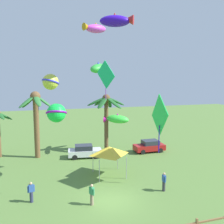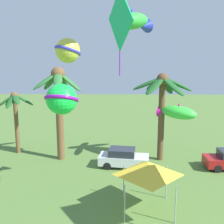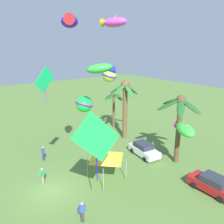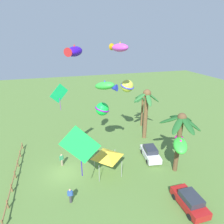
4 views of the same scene
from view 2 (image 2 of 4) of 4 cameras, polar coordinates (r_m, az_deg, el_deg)
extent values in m
cylinder|color=brown|center=(25.36, -20.01, -2.60)|extent=(0.37, 0.37, 5.31)
ellipsoid|color=#1E5623|center=(24.81, -18.56, 2.50)|extent=(1.75, 0.78, 1.17)
ellipsoid|color=#1E5623|center=(25.26, -18.71, 2.58)|extent=(1.57, 1.52, 1.21)
ellipsoid|color=#1E5623|center=(25.75, -20.08, 2.76)|extent=(0.89, 1.79, 1.11)
ellipsoid|color=#1E5623|center=(25.60, -21.24, 2.42)|extent=(1.62, 1.36, 1.29)
ellipsoid|color=#1E5623|center=(25.07, -22.06, 2.27)|extent=(1.73, 0.93, 1.24)
ellipsoid|color=#1E5623|center=(24.27, -21.13, 2.16)|extent=(0.64, 1.72, 1.18)
ellipsoid|color=#1E5623|center=(24.09, -20.08, 2.58)|extent=(1.34, 1.84, 0.86)
sphere|color=brown|center=(24.92, -20.39, 3.35)|extent=(0.70, 0.70, 0.70)
cylinder|color=brown|center=(22.33, 10.64, -1.80)|extent=(0.52, 0.52, 6.88)
ellipsoid|color=#1E5623|center=(22.06, 13.99, 5.88)|extent=(2.54, 0.85, 1.37)
ellipsoid|color=#1E5623|center=(22.88, 11.88, 5.56)|extent=(1.81, 2.34, 1.79)
ellipsoid|color=#1E5623|center=(22.83, 9.24, 6.00)|extent=(1.72, 2.51, 1.53)
ellipsoid|color=#1E5623|center=(21.80, 7.76, 6.13)|extent=(2.57, 0.91, 1.31)
ellipsoid|color=#1E5623|center=(20.90, 9.31, 5.64)|extent=(2.13, 2.36, 1.48)
ellipsoid|color=#1E5623|center=(21.13, 13.12, 5.44)|extent=(2.03, 2.38, 1.57)
sphere|color=brown|center=(21.86, 10.95, 7.05)|extent=(0.99, 0.99, 0.99)
cylinder|color=brown|center=(22.52, -11.27, -1.20)|extent=(0.62, 0.62, 7.28)
ellipsoid|color=#2D7033|center=(21.76, -9.19, 6.50)|extent=(2.20, 1.02, 1.78)
ellipsoid|color=#2D7033|center=(23.00, -10.73, 6.62)|extent=(0.96, 2.16, 1.81)
ellipsoid|color=#2D7033|center=(22.86, -13.08, 6.55)|extent=(2.09, 1.85, 1.79)
ellipsoid|color=#2D7033|center=(21.80, -14.18, 6.59)|extent=(2.28, 1.75, 1.59)
ellipsoid|color=#2D7033|center=(20.99, -11.66, 6.87)|extent=(1.13, 2.43, 1.38)
sphere|color=brown|center=(22.07, -11.62, 8.09)|extent=(1.18, 1.18, 1.18)
cylinder|color=black|center=(21.80, 22.01, -11.36)|extent=(0.60, 0.18, 0.60)
cylinder|color=black|center=(23.17, 20.66, -9.96)|extent=(0.60, 0.18, 0.60)
cube|color=silver|center=(21.23, 2.60, -10.29)|extent=(4.09, 2.21, 0.70)
cube|color=#282D38|center=(21.03, 2.20, -8.67)|extent=(2.21, 1.76, 0.56)
cylinder|color=black|center=(21.98, 6.01, -10.43)|extent=(0.62, 0.26, 0.60)
cylinder|color=black|center=(20.53, 5.76, -11.99)|extent=(0.62, 0.26, 0.60)
cylinder|color=black|center=(22.22, -0.32, -10.13)|extent=(0.62, 0.26, 0.60)
cylinder|color=black|center=(20.79, -1.05, -11.64)|extent=(0.62, 0.26, 0.60)
cylinder|color=#9E9EA3|center=(14.28, 2.77, -19.34)|extent=(0.06, 0.06, 2.10)
cylinder|color=#9E9EA3|center=(14.58, 13.64, -18.97)|extent=(0.06, 0.06, 2.10)
cylinder|color=#9E9EA3|center=(16.59, 2.55, -14.84)|extent=(0.06, 0.06, 2.10)
cylinder|color=#9E9EA3|center=(16.84, 11.73, -14.65)|extent=(0.06, 0.06, 2.10)
pyramid|color=yellow|center=(14.91, 7.82, -11.98)|extent=(2.86, 2.86, 0.75)
ellipsoid|color=#3CDE40|center=(21.73, 14.31, -0.10)|extent=(3.24, 2.70, 1.24)
cone|color=#DC17A3|center=(22.15, 11.13, 0.00)|extent=(1.29, 1.27, 0.97)
cone|color=#DC17A3|center=(21.65, 14.37, 1.12)|extent=(0.78, 0.78, 0.58)
cube|color=#15C364|center=(9.15, 1.76, 19.49)|extent=(0.82, 1.91, 2.05)
cylinder|color=purple|center=(9.04, 1.71, 12.14)|extent=(0.04, 0.04, 1.34)
sphere|color=#CAD53F|center=(18.11, -9.58, 13.01)|extent=(1.63, 1.63, 1.63)
torus|color=#3F3ADD|center=(18.11, -9.58, 13.01)|extent=(2.48, 2.48, 0.71)
sphere|color=#16DA41|center=(14.78, -10.89, 2.78)|extent=(1.73, 1.73, 1.73)
torus|color=purple|center=(14.78, -10.89, 2.78)|extent=(2.18, 2.16, 0.76)
ellipsoid|color=green|center=(13.88, 4.33, 19.08)|extent=(2.40, 2.53, 1.16)
cone|color=#2636C7|center=(14.67, 6.90, 17.97)|extent=(1.08, 1.09, 0.82)
cone|color=#2636C7|center=(13.94, 4.35, 20.58)|extent=(0.64, 0.64, 0.46)
camera|label=1|loc=(9.77, -148.83, -2.87)|focal=39.73mm
camera|label=3|loc=(17.67, 85.52, 13.89)|focal=36.63mm
camera|label=4|loc=(23.07, 71.49, 21.04)|focal=31.51mm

